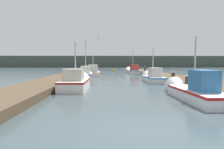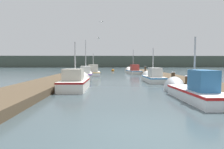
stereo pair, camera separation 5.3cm
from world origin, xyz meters
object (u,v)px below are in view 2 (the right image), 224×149
(channel_buoy, at_px, (113,70))
(seagull_lead, at_px, (99,38))
(fishing_boat_5, at_px, (133,71))
(seagull_1, at_px, (101,22))
(fishing_boat_0, at_px, (192,91))
(mooring_piling_1, at_px, (173,78))
(fishing_boat_3, at_px, (86,74))
(fishing_boat_1, at_px, (76,82))
(mooring_piling_2, at_px, (187,83))
(mooring_piling_0, at_px, (76,75))
(mooring_piling_3, at_px, (145,71))
(fishing_boat_4, at_px, (93,72))
(fishing_boat_2, at_px, (153,77))

(channel_buoy, relative_size, seagull_lead, 1.92)
(fishing_boat_5, bearing_deg, seagull_1, -118.67)
(seagull_1, bearing_deg, fishing_boat_0, -27.94)
(mooring_piling_1, bearing_deg, fishing_boat_3, 142.72)
(fishing_boat_0, distance_m, seagull_lead, 10.81)
(fishing_boat_1, relative_size, seagull_lead, 8.41)
(mooring_piling_2, bearing_deg, channel_buoy, 98.00)
(mooring_piling_2, distance_m, channel_buoy, 27.72)
(mooring_piling_0, bearing_deg, channel_buoy, 78.67)
(fishing_boat_3, bearing_deg, fishing_boat_0, -66.58)
(fishing_boat_3, height_order, mooring_piling_2, fishing_boat_3)
(mooring_piling_2, bearing_deg, mooring_piling_0, 140.99)
(fishing_boat_5, relative_size, mooring_piling_0, 5.55)
(mooring_piling_3, relative_size, seagull_lead, 2.28)
(fishing_boat_5, bearing_deg, mooring_piling_3, -85.01)
(fishing_boat_5, distance_m, seagull_1, 13.27)
(fishing_boat_3, xyz_separation_m, channel_buoy, (3.53, 18.00, -0.33))
(fishing_boat_3, xyz_separation_m, mooring_piling_1, (7.69, -5.85, 0.02))
(fishing_boat_1, bearing_deg, fishing_boat_4, 89.66)
(channel_buoy, relative_size, seagull_1, 2.15)
(fishing_boat_4, bearing_deg, fishing_boat_5, 36.93)
(fishing_boat_2, distance_m, mooring_piling_0, 7.23)
(fishing_boat_1, distance_m, fishing_boat_3, 8.30)
(mooring_piling_0, height_order, mooring_piling_3, mooring_piling_3)
(fishing_boat_3, xyz_separation_m, mooring_piling_0, (-0.66, -2.93, 0.07))
(fishing_boat_2, xyz_separation_m, fishing_boat_3, (-6.54, 3.54, 0.08))
(fishing_boat_3, bearing_deg, mooring_piling_0, -107.01)
(fishing_boat_5, bearing_deg, mooring_piling_1, -91.15)
(fishing_boat_0, relative_size, fishing_boat_2, 1.14)
(seagull_lead, height_order, seagull_1, seagull_1)
(fishing_boat_2, bearing_deg, fishing_boat_4, 124.89)
(fishing_boat_5, bearing_deg, channel_buoy, 105.43)
(seagull_1, bearing_deg, mooring_piling_3, 83.87)
(fishing_boat_3, bearing_deg, fishing_boat_5, 53.39)
(fishing_boat_4, bearing_deg, mooring_piling_1, -60.71)
(fishing_boat_5, bearing_deg, fishing_boat_3, -127.73)
(mooring_piling_3, bearing_deg, fishing_boat_4, 178.50)
(mooring_piling_1, bearing_deg, mooring_piling_2, -94.68)
(fishing_boat_0, xyz_separation_m, fishing_boat_5, (0.02, 22.55, 0.01))
(fishing_boat_3, xyz_separation_m, fishing_boat_5, (6.48, 10.25, -0.07))
(fishing_boat_0, bearing_deg, seagull_lead, 117.95)
(mooring_piling_3, distance_m, seagull_1, 9.65)
(fishing_boat_0, relative_size, mooring_piling_3, 4.09)
(fishing_boat_0, xyz_separation_m, fishing_boat_2, (0.08, 8.76, 0.00))
(fishing_boat_0, distance_m, channel_buoy, 30.44)
(mooring_piling_2, bearing_deg, mooring_piling_1, 85.32)
(seagull_1, bearing_deg, channel_buoy, 124.22)
(fishing_boat_2, xyz_separation_m, mooring_piling_2, (0.85, -5.91, 0.07))
(mooring_piling_2, relative_size, channel_buoy, 0.89)
(fishing_boat_1, bearing_deg, fishing_boat_5, 72.15)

